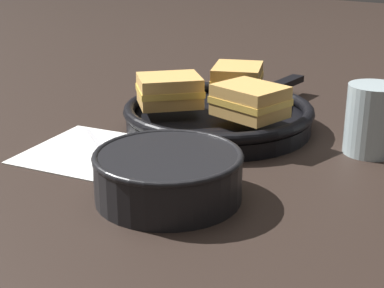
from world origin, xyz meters
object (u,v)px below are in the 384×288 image
at_px(skillet, 219,116).
at_px(sandwich_far_left, 250,101).
at_px(drinking_glass, 372,119).
at_px(sandwich_near_left, 237,79).
at_px(sandwich_near_right, 169,90).
at_px(soup_bowl, 168,172).
at_px(spoon, 106,155).

distance_m(skillet, sandwich_far_left, 0.09).
distance_m(skillet, drinking_glass, 0.24).
xyz_separation_m(sandwich_near_left, sandwich_near_right, (-0.04, -0.13, 0.00)).
relative_size(sandwich_near_right, sandwich_far_left, 1.14).
relative_size(soup_bowl, skillet, 0.41).
xyz_separation_m(skillet, sandwich_near_left, (-0.01, 0.07, 0.04)).
relative_size(sandwich_near_left, drinking_glass, 1.22).
relative_size(spoon, drinking_glass, 1.46).
bearing_deg(spoon, drinking_glass, 72.69).
distance_m(spoon, sandwich_near_right, 0.17).
height_order(sandwich_far_left, drinking_glass, drinking_glass).
bearing_deg(drinking_glass, skillet, -170.65).
bearing_deg(sandwich_near_left, sandwich_near_right, -109.69).
relative_size(sandwich_near_left, sandwich_near_right, 0.97).
xyz_separation_m(soup_bowl, drinking_glass, (0.14, 0.29, 0.02)).
distance_m(sandwich_far_left, drinking_glass, 0.17).
relative_size(soup_bowl, spoon, 1.22).
distance_m(soup_bowl, sandwich_near_right, 0.25).
distance_m(soup_bowl, sandwich_far_left, 0.23).
distance_m(spoon, drinking_glass, 0.38).
bearing_deg(drinking_glass, sandwich_far_left, -157.44).
distance_m(skillet, sandwich_near_left, 0.09).
height_order(spoon, sandwich_far_left, sandwich_far_left).
height_order(soup_bowl, sandwich_near_right, sandwich_near_right).
height_order(spoon, sandwich_near_right, sandwich_near_right).
xyz_separation_m(soup_bowl, sandwich_near_left, (-0.11, 0.32, 0.03)).
height_order(skillet, drinking_glass, drinking_glass).
distance_m(soup_bowl, sandwich_near_left, 0.34).
height_order(skillet, sandwich_near_left, sandwich_near_left).
bearing_deg(skillet, sandwich_near_right, -138.49).
xyz_separation_m(sandwich_near_right, sandwich_far_left, (0.13, 0.02, 0.00)).
bearing_deg(soup_bowl, spoon, 163.63).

